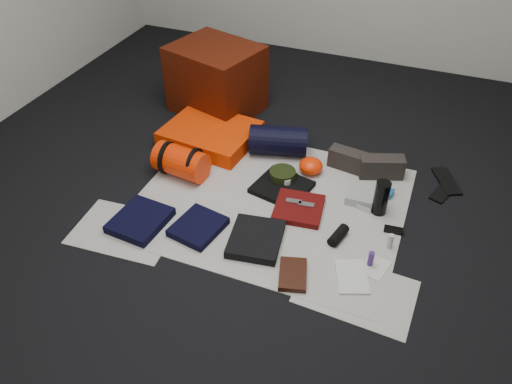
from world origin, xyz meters
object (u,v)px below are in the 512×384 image
(sleeping_pad, at_px, (210,134))
(paperback_book, at_px, (293,274))
(red_cabinet, at_px, (216,79))
(navy_duffel, at_px, (278,141))
(compact_camera, at_px, (365,206))
(water_bottle, at_px, (381,198))
(stuff_sack, at_px, (181,162))

(sleeping_pad, bearing_deg, paperback_book, -46.47)
(paperback_book, bearing_deg, red_cabinet, 111.51)
(navy_duffel, distance_m, compact_camera, 0.78)
(water_bottle, height_order, paperback_book, water_bottle)
(sleeping_pad, bearing_deg, compact_camera, -15.46)
(stuff_sack, bearing_deg, red_cabinet, 99.57)
(compact_camera, bearing_deg, sleeping_pad, 175.35)
(stuff_sack, bearing_deg, water_bottle, 4.55)
(stuff_sack, bearing_deg, compact_camera, 4.89)
(red_cabinet, height_order, compact_camera, red_cabinet)
(red_cabinet, distance_m, navy_duffel, 0.79)
(navy_duffel, height_order, paperback_book, navy_duffel)
(stuff_sack, bearing_deg, navy_duffel, 42.31)
(sleeping_pad, bearing_deg, stuff_sack, -90.28)
(sleeping_pad, distance_m, compact_camera, 1.24)
(red_cabinet, relative_size, navy_duffel, 1.58)
(navy_duffel, xyz_separation_m, compact_camera, (0.69, -0.36, -0.08))
(sleeping_pad, relative_size, water_bottle, 2.77)
(sleeping_pad, xyz_separation_m, paperback_book, (0.95, -1.00, -0.04))
(navy_duffel, distance_m, water_bottle, 0.85)
(red_cabinet, bearing_deg, compact_camera, -13.84)
(compact_camera, xyz_separation_m, paperback_book, (-0.24, -0.67, -0.00))
(red_cabinet, xyz_separation_m, navy_duffel, (0.65, -0.41, -0.15))
(sleeping_pad, relative_size, compact_camera, 6.37)
(red_cabinet, bearing_deg, water_bottle, -12.40)
(stuff_sack, bearing_deg, paperback_book, -30.90)
(red_cabinet, height_order, stuff_sack, red_cabinet)
(stuff_sack, distance_m, water_bottle, 1.28)
(water_bottle, relative_size, compact_camera, 2.30)
(sleeping_pad, xyz_separation_m, water_bottle, (1.27, -0.33, 0.05))
(red_cabinet, bearing_deg, navy_duffel, -16.14)
(stuff_sack, relative_size, navy_duffel, 0.88)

